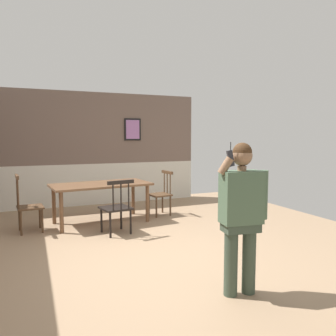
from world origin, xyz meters
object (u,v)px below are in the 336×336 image
chair_near_window (117,207)px  chair_by_doorway (28,205)px  dining_table (101,188)px  person_figure (242,209)px  chair_at_table_head (161,194)px

chair_near_window → chair_by_doorway: chair_by_doorway is taller
dining_table → person_figure: bearing=-77.4°
dining_table → chair_near_window: chair_near_window is taller
dining_table → chair_near_window: bearing=-83.4°
dining_table → chair_near_window: (0.10, -0.84, -0.21)m
chair_near_window → chair_at_table_head: chair_near_window is taller
dining_table → person_figure: size_ratio=1.20×
chair_near_window → person_figure: (0.67, -2.60, 0.44)m
chair_at_table_head → person_figure: size_ratio=0.58×
chair_by_doorway → person_figure: person_figure is taller
chair_near_window → chair_by_doorway: size_ratio=0.93×
chair_near_window → chair_at_table_head: (1.19, 0.98, -0.01)m
chair_by_doorway → chair_at_table_head: size_ratio=1.08×
dining_table → chair_by_doorway: size_ratio=1.90×
chair_at_table_head → chair_near_window: bearing=121.6°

